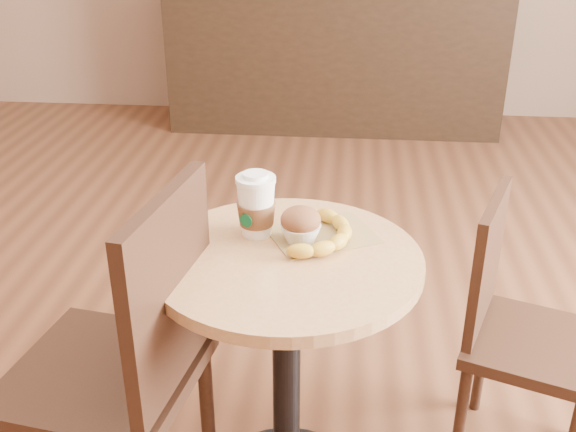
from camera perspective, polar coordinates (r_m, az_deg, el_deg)
The scene contains 8 objects.
cafe_table at distance 1.68m, azimuth -0.13°, elevation -10.68°, with size 0.63×0.63×0.75m.
chair_left at distance 1.62m, azimuth -13.42°, elevation -11.96°, with size 0.48×0.48×0.96m.
chair_right at distance 1.94m, azimuth 18.83°, elevation -8.83°, with size 0.45×0.45×0.80m.
service_counter at distance 4.71m, azimuth 4.03°, elevation 13.84°, with size 2.30×0.65×1.04m.
kraft_bag at distance 1.63m, azimuth 2.93°, elevation -1.60°, with size 0.24×0.18×0.00m, color olive.
coffee_cup at distance 1.60m, azimuth -2.71°, elevation 0.75°, with size 0.10×0.10×0.16m.
muffin at distance 1.58m, azimuth 1.08°, elevation -0.77°, with size 0.10×0.10×0.09m.
banana at distance 1.59m, azimuth 3.09°, elevation -1.45°, with size 0.16×0.25×0.04m, color gold, non-canonical shape.
Camera 1 is at (0.12, -1.42, 1.50)m, focal length 42.00 mm.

